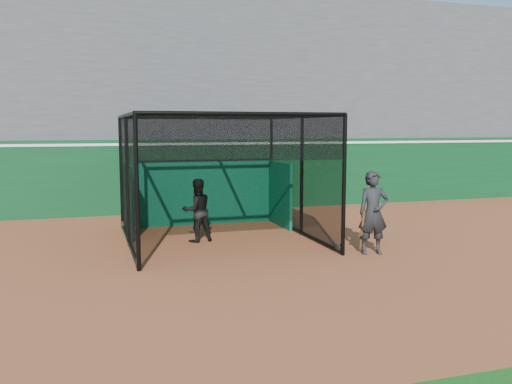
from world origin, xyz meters
name	(u,v)px	position (x,y,z in m)	size (l,w,h in m)	color
ground	(279,272)	(0.00, 0.00, 0.00)	(120.00, 120.00, 0.00)	brown
outfield_wall	(196,174)	(0.00, 8.50, 1.29)	(50.00, 0.50, 2.50)	#0B3D1C
grandstand	(177,89)	(0.00, 12.27, 4.48)	(50.00, 7.85, 8.95)	#4C4C4F
batting_cage	(219,179)	(-0.40, 3.47, 1.60)	(4.68, 5.13, 3.20)	black
batter	(197,210)	(-0.99, 3.41, 0.81)	(0.79, 0.61, 1.62)	black
on_deck_player	(373,213)	(2.61, 0.86, 0.96)	(0.77, 0.57, 1.92)	black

